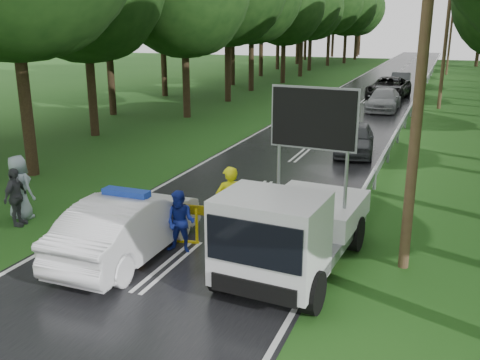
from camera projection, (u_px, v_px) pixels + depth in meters
The scene contains 21 objects.
ground at pixel (169, 266), 12.73m from camera, with size 160.00×160.00×0.00m, color #1D4D16.
road at pixel (365, 101), 39.51m from camera, with size 7.00×140.00×0.02m, color black.
guardrail at pixel (418, 96), 37.77m from camera, with size 0.12×60.06×0.70m.
utility_pole_near at pixel (424, 48), 11.26m from camera, with size 1.40×0.24×10.00m.
utility_pole_mid at pixel (447, 30), 34.47m from camera, with size 1.40×0.24×10.00m.
utility_pole_far at pixel (451, 27), 57.68m from camera, with size 1.40×0.24×10.00m.
police_sedan at pixel (128, 227), 13.02m from camera, with size 1.72×4.81×1.74m.
work_truck at pixel (291, 228), 12.05m from camera, with size 2.63×5.30×4.10m.
barrier at pixel (225, 217), 13.59m from camera, with size 2.58×0.45×1.08m.
officer at pixel (229, 204), 13.97m from camera, with size 0.74×0.49×2.03m, color #EEF00D.
civilian at pixel (180, 222), 13.29m from camera, with size 0.78×0.61×1.61m, color #172997.
bystander_mid at pixel (16, 197), 15.05m from camera, with size 0.99×0.41×1.69m, color #3C3E43.
bystander_right at pixel (20, 188), 15.54m from camera, with size 0.94×0.61×1.92m, color #8EA0AB.
queue_car_first at pixel (355, 138), 23.40m from camera, with size 1.63×4.04×1.38m, color #3F4247.
queue_car_second at pixel (384, 100), 35.00m from camera, with size 1.96×4.81×1.40m, color #919398.
queue_car_third at pixel (389, 88), 40.46m from camera, with size 2.67×5.78×1.61m, color black.
queue_car_fourth at pixel (400, 81), 45.72m from camera, with size 1.53×4.40×1.45m, color #3B3E42.
cone_center at pixel (140, 248), 12.90m from camera, with size 0.34×0.34×0.72m.
cone_far at pixel (265, 219), 14.84m from camera, with size 0.31×0.31×0.66m.
cone_left_mid at pixel (88, 229), 14.06m from camera, with size 0.34×0.34×0.72m.
cone_right at pixel (328, 250), 12.74m from camera, with size 0.34×0.34×0.73m.
Camera 1 is at (5.82, -10.20, 5.58)m, focal length 40.00 mm.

